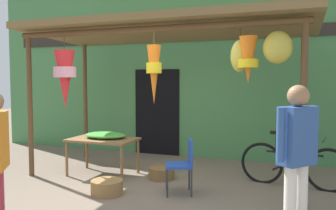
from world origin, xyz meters
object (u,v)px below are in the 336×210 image
Objects in this scene: flower_heap_on_table at (106,135)px; folding_chair at (184,161)px; wicker_basket_by_table at (107,187)px; wicker_basket_spare at (162,173)px; parked_bicycle at (294,166)px; vendor_in_orange at (297,149)px; display_table at (103,142)px.

folding_chair is at bearing -19.05° from flower_heap_on_table.
wicker_basket_by_table reaches higher than wicker_basket_spare.
vendor_in_orange reaches higher than parked_bicycle.
vendor_in_orange is at bearing -34.18° from folding_chair.
wicker_basket_spare is at bearing 133.60° from folding_chair.
flower_heap_on_table reaches higher than wicker_basket_by_table.
parked_bicycle is 1.03× the size of vendor_in_orange.
display_table is 1.26m from wicker_basket_by_table.
parked_bicycle is at bearing 27.66° from wicker_basket_by_table.
wicker_basket_spare is (1.08, 0.06, -0.63)m from flower_heap_on_table.
vendor_in_orange is at bearing -88.62° from parked_bicycle.
wicker_basket_spare is (0.47, 1.08, -0.01)m from wicker_basket_by_table.
parked_bicycle reaches higher than flower_heap_on_table.
parked_bicycle is (1.57, 0.96, -0.16)m from folding_chair.
flower_heap_on_table is at bearing -173.49° from parked_bicycle.
display_table is at bearing 154.06° from vendor_in_orange.
wicker_basket_spare is 2.23m from parked_bicycle.
folding_chair is at bearing 145.82° from vendor_in_orange.
vendor_in_orange reaches higher than folding_chair.
display_table is 0.14m from flower_heap_on_table.
flower_heap_on_table is 0.94× the size of folding_chair.
vendor_in_orange reaches higher than wicker_basket_spare.
wicker_basket_by_table is 2.93m from vendor_in_orange.
parked_bicycle reaches higher than wicker_basket_by_table.
flower_heap_on_table is 3.31m from parked_bicycle.
wicker_basket_by_table is at bearing -59.27° from flower_heap_on_table.
folding_chair reaches higher than wicker_basket_by_table.
wicker_basket_spare is at bearing 3.24° from flower_heap_on_table.
wicker_basket_by_table is at bearing -152.34° from parked_bicycle.
folding_chair is 1.85m from parked_bicycle.
folding_chair is 0.48× the size of parked_bicycle.
vendor_in_orange is (3.32, -1.69, 0.27)m from flower_heap_on_table.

